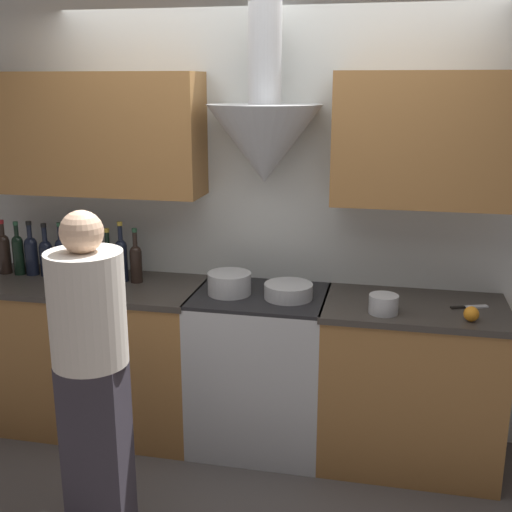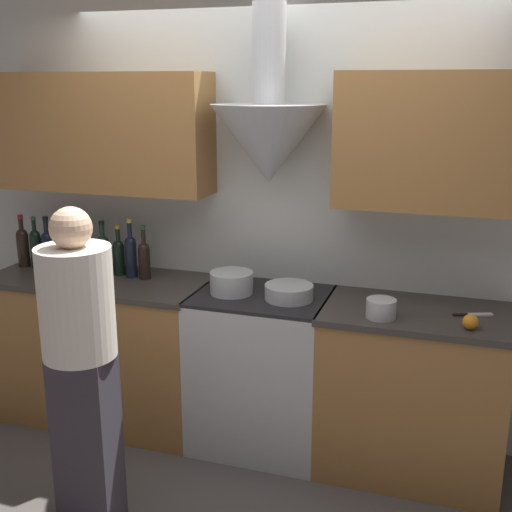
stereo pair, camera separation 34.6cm
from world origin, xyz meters
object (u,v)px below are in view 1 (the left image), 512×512
object	(u,v)px
wine_bottle_8	(122,258)
wine_bottle_9	(136,261)
wine_bottle_0	(4,251)
wine_bottle_6	(92,256)
wine_bottle_1	(18,253)
wine_bottle_5	(76,258)
wine_bottle_7	(108,259)
wine_bottle_2	(31,253)
mixing_bowl	(288,291)
saucepan	(383,304)
orange_fruit	(471,314)
person_foreground_left	(91,365)
wine_bottle_3	(46,255)
stock_pot	(229,283)
wine_bottle_4	(62,255)
stove_range	(260,369)

from	to	relation	value
wine_bottle_8	wine_bottle_9	size ratio (longest dim) A/B	1.10
wine_bottle_0	wine_bottle_6	size ratio (longest dim) A/B	1.01
wine_bottle_1	wine_bottle_5	xyz separation A→B (m)	(0.38, 0.00, -0.01)
wine_bottle_0	wine_bottle_7	size ratio (longest dim) A/B	1.08
wine_bottle_2	mixing_bowl	world-z (taller)	wine_bottle_2
saucepan	wine_bottle_7	bearing A→B (deg)	171.17
orange_fruit	person_foreground_left	bearing A→B (deg)	-156.25
wine_bottle_0	wine_bottle_7	distance (m)	0.69
orange_fruit	wine_bottle_0	bearing A→B (deg)	174.57
wine_bottle_3	wine_bottle_8	xyz separation A→B (m)	(0.50, -0.01, 0.02)
wine_bottle_7	saucepan	bearing A→B (deg)	-8.83
stock_pot	person_foreground_left	distance (m)	1.01
wine_bottle_1	wine_bottle_3	size ratio (longest dim) A/B	1.02
wine_bottle_5	wine_bottle_7	size ratio (longest dim) A/B	1.04
wine_bottle_2	wine_bottle_5	bearing A→B (deg)	-1.80
wine_bottle_0	wine_bottle_2	xyz separation A→B (m)	(0.18, 0.01, -0.00)
stock_pot	saucepan	world-z (taller)	stock_pot
wine_bottle_2	orange_fruit	world-z (taller)	wine_bottle_2
wine_bottle_3	wine_bottle_4	distance (m)	0.10
wine_bottle_4	saucepan	world-z (taller)	wine_bottle_4
wine_bottle_0	stock_pot	world-z (taller)	wine_bottle_0
wine_bottle_3	wine_bottle_9	size ratio (longest dim) A/B	1.00
saucepan	wine_bottle_3	bearing A→B (deg)	173.20
wine_bottle_1	wine_bottle_6	xyz separation A→B (m)	(0.48, 0.02, -0.00)
mixing_bowl	person_foreground_left	world-z (taller)	person_foreground_left
stove_range	mixing_bowl	xyz separation A→B (m)	(0.17, -0.03, 0.50)
wine_bottle_6	wine_bottle_7	xyz separation A→B (m)	(0.11, 0.01, -0.01)
person_foreground_left	saucepan	bearing A→B (deg)	31.45
wine_bottle_6	stove_range	bearing A→B (deg)	-4.49
wine_bottle_2	stock_pot	distance (m)	1.30
wine_bottle_3	wine_bottle_4	bearing A→B (deg)	3.96
wine_bottle_8	mixing_bowl	world-z (taller)	wine_bottle_8
wine_bottle_8	wine_bottle_1	bearing A→B (deg)	-179.59
stove_range	wine_bottle_2	distance (m)	1.58
stove_range	wine_bottle_8	xyz separation A→B (m)	(-0.86, 0.07, 0.61)
wine_bottle_5	wine_bottle_8	bearing A→B (deg)	0.38
wine_bottle_1	orange_fruit	bearing A→B (deg)	-5.55
wine_bottle_8	stock_pot	distance (m)	0.70
wine_bottle_5	person_foreground_left	bearing A→B (deg)	-60.02
wine_bottle_9	wine_bottle_2	bearing A→B (deg)	178.95
wine_bottle_0	wine_bottle_2	bearing A→B (deg)	2.55
orange_fruit	saucepan	bearing A→B (deg)	176.49
mixing_bowl	orange_fruit	distance (m)	0.97
wine_bottle_1	wine_bottle_5	size ratio (longest dim) A/B	1.02
wine_bottle_9	saucepan	size ratio (longest dim) A/B	2.16
wine_bottle_5	wine_bottle_7	distance (m)	0.20
wine_bottle_7	saucepan	world-z (taller)	wine_bottle_7
wine_bottle_7	wine_bottle_2	bearing A→B (deg)	-178.80
wine_bottle_2	wine_bottle_7	bearing A→B (deg)	1.20
wine_bottle_0	mixing_bowl	xyz separation A→B (m)	(1.81, -0.10, -0.10)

